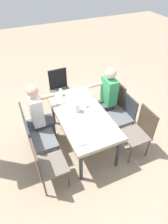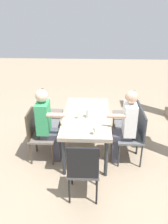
# 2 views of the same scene
# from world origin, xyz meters

# --- Properties ---
(ground_plane) EXTENTS (16.00, 16.00, 0.00)m
(ground_plane) POSITION_xyz_m (0.00, 0.00, 0.00)
(ground_plane) COLOR gray
(dining_table) EXTENTS (1.65, 0.84, 0.74)m
(dining_table) POSITION_xyz_m (0.00, 0.00, 0.67)
(dining_table) COLOR tan
(dining_table) RESTS_ON ground
(chair_west_north) EXTENTS (0.44, 0.44, 0.94)m
(chair_west_north) POSITION_xyz_m (-0.60, 0.84, 0.53)
(chair_west_north) COLOR #6A6158
(chair_west_north) RESTS_ON ground
(chair_west_south) EXTENTS (0.44, 0.44, 0.95)m
(chair_west_south) POSITION_xyz_m (-0.60, -0.84, 0.54)
(chair_west_south) COLOR #6A6158
(chair_west_south) RESTS_ON ground
(chair_mid_north) EXTENTS (0.44, 0.44, 0.92)m
(chair_mid_north) POSITION_xyz_m (-0.10, 0.84, 0.54)
(chair_mid_north) COLOR #5B5E61
(chair_mid_north) RESTS_ON ground
(chair_mid_south) EXTENTS (0.44, 0.44, 0.87)m
(chair_mid_south) POSITION_xyz_m (-0.10, -0.84, 0.51)
(chair_mid_south) COLOR #5B5E61
(chair_mid_south) RESTS_ON ground
(chair_east_north) EXTENTS (0.44, 0.44, 0.93)m
(chair_east_north) POSITION_xyz_m (0.31, 0.84, 0.54)
(chair_east_north) COLOR #5B5E61
(chair_east_north) RESTS_ON ground
(chair_east_south) EXTENTS (0.44, 0.44, 0.94)m
(chair_east_south) POSITION_xyz_m (0.31, -0.85, 0.53)
(chair_east_south) COLOR #6A6158
(chair_east_south) RESTS_ON ground
(chair_head_east) EXTENTS (0.44, 0.44, 0.95)m
(chair_head_east) POSITION_xyz_m (1.25, 0.00, 0.54)
(chair_head_east) COLOR #4F4F50
(chair_head_east) RESTS_ON ground
(diner_woman_green) EXTENTS (0.35, 0.49, 1.33)m
(diner_woman_green) POSITION_xyz_m (0.32, -0.66, 0.71)
(diner_woman_green) COLOR #3F3F4C
(diner_woman_green) RESTS_ON ground
(diner_man_white) EXTENTS (0.34, 0.49, 1.33)m
(diner_man_white) POSITION_xyz_m (0.32, 0.67, 0.71)
(diner_man_white) COLOR #3F3F4C
(diner_man_white) RESTS_ON ground
(plate_0) EXTENTS (0.21, 0.21, 0.02)m
(plate_0) POSITION_xyz_m (-0.57, 0.25, 0.75)
(plate_0) COLOR white
(plate_0) RESTS_ON dining_table
(fork_0) EXTENTS (0.02, 0.17, 0.01)m
(fork_0) POSITION_xyz_m (-0.72, 0.25, 0.74)
(fork_0) COLOR silver
(fork_0) RESTS_ON dining_table
(spoon_0) EXTENTS (0.02, 0.17, 0.01)m
(spoon_0) POSITION_xyz_m (-0.42, 0.25, 0.74)
(spoon_0) COLOR silver
(spoon_0) RESTS_ON dining_table
(plate_1) EXTENTS (0.25, 0.25, 0.02)m
(plate_1) POSITION_xyz_m (-0.01, -0.24, 0.75)
(plate_1) COLOR white
(plate_1) RESTS_ON dining_table
(wine_glass_1) EXTENTS (0.07, 0.07, 0.14)m
(wine_glass_1) POSITION_xyz_m (0.16, -0.14, 0.84)
(wine_glass_1) COLOR white
(wine_glass_1) RESTS_ON dining_table
(fork_1) EXTENTS (0.03, 0.17, 0.01)m
(fork_1) POSITION_xyz_m (-0.16, -0.24, 0.74)
(fork_1) COLOR silver
(fork_1) RESTS_ON dining_table
(spoon_1) EXTENTS (0.02, 0.17, 0.01)m
(spoon_1) POSITION_xyz_m (0.14, -0.24, 0.74)
(spoon_1) COLOR silver
(spoon_1) RESTS_ON dining_table
(plate_2) EXTENTS (0.24, 0.24, 0.02)m
(plate_2) POSITION_xyz_m (0.52, 0.25, 0.75)
(plate_2) COLOR white
(plate_2) RESTS_ON dining_table
(wine_glass_2) EXTENTS (0.07, 0.07, 0.15)m
(wine_glass_2) POSITION_xyz_m (0.69, 0.15, 0.85)
(wine_glass_2) COLOR white
(wine_glass_2) RESTS_ON dining_table
(fork_2) EXTENTS (0.03, 0.17, 0.01)m
(fork_2) POSITION_xyz_m (0.37, 0.25, 0.74)
(fork_2) COLOR silver
(fork_2) RESTS_ON dining_table
(spoon_2) EXTENTS (0.03, 0.17, 0.01)m
(spoon_2) POSITION_xyz_m (0.67, 0.25, 0.74)
(spoon_2) COLOR silver
(spoon_2) RESTS_ON dining_table
(water_pitcher) EXTENTS (0.10, 0.10, 0.17)m
(water_pitcher) POSITION_xyz_m (0.09, 0.04, 0.82)
(water_pitcher) COLOR white
(water_pitcher) RESTS_ON dining_table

